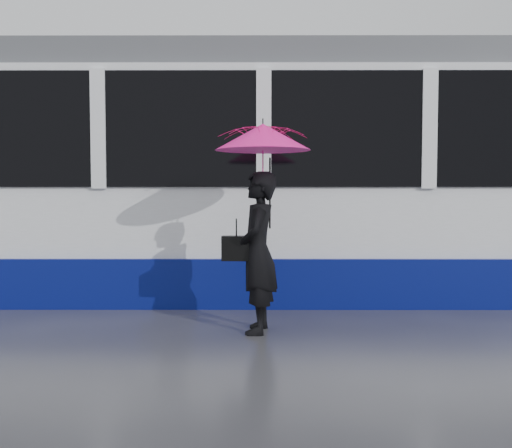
{
  "coord_description": "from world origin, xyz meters",
  "views": [
    {
      "loc": [
        -0.65,
        -5.66,
        1.42
      ],
      "look_at": [
        -0.67,
        0.31,
        1.1
      ],
      "focal_mm": 40.0,
      "sensor_mm": 36.0,
      "label": 1
    }
  ],
  "objects": [
    {
      "name": "ground",
      "position": [
        0.0,
        0.0,
        0.0
      ],
      "size": [
        90.0,
        90.0,
        0.0
      ],
      "primitive_type": "plane",
      "color": "#2D2C32",
      "rests_on": "ground"
    },
    {
      "name": "rails",
      "position": [
        0.0,
        2.5,
        0.01
      ],
      "size": [
        34.0,
        1.51,
        0.02
      ],
      "color": "#3F3D38",
      "rests_on": "ground"
    },
    {
      "name": "tram",
      "position": [
        -0.08,
        2.5,
        1.64
      ],
      "size": [
        26.0,
        2.56,
        3.35
      ],
      "color": "white",
      "rests_on": "ground"
    },
    {
      "name": "woman",
      "position": [
        -0.65,
        0.12,
        0.82
      ],
      "size": [
        0.44,
        0.63,
        1.64
      ],
      "primitive_type": "imported",
      "rotation": [
        0.0,
        0.0,
        -1.65
      ],
      "color": "black",
      "rests_on": "ground"
    },
    {
      "name": "umbrella",
      "position": [
        -0.6,
        0.12,
        1.8
      ],
      "size": [
        1.04,
        1.04,
        1.11
      ],
      "rotation": [
        0.0,
        0.0,
        -0.08
      ],
      "color": "#FF155B",
      "rests_on": "ground"
    },
    {
      "name": "handbag",
      "position": [
        -0.87,
        0.14,
        0.86
      ],
      "size": [
        0.3,
        0.15,
        0.43
      ],
      "rotation": [
        0.0,
        0.0,
        -0.08
      ],
      "color": "black",
      "rests_on": "ground"
    }
  ]
}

